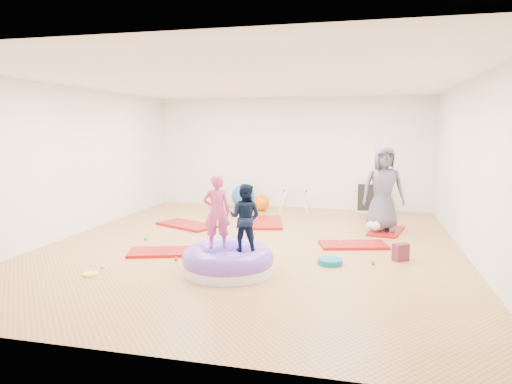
# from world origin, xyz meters

# --- Properties ---
(room) EXTENTS (7.01, 8.01, 2.81)m
(room) POSITION_xyz_m (0.00, 0.00, 1.40)
(room) COLOR #C39041
(room) RESTS_ON ground
(gym_mat_front_left) EXTENTS (1.27, 0.90, 0.05)m
(gym_mat_front_left) POSITION_xyz_m (-1.27, -0.83, 0.02)
(gym_mat_front_left) COLOR #A00402
(gym_mat_front_left) RESTS_ON ground
(gym_mat_mid_left) EXTENTS (1.41, 1.10, 0.05)m
(gym_mat_mid_left) POSITION_xyz_m (-1.70, 1.20, 0.03)
(gym_mat_mid_left) COLOR #A00402
(gym_mat_mid_left) RESTS_ON ground
(gym_mat_center_back) EXTENTS (0.94, 1.42, 0.05)m
(gym_mat_center_back) POSITION_xyz_m (-0.15, 1.84, 0.03)
(gym_mat_center_back) COLOR #A00402
(gym_mat_center_back) RESTS_ON ground
(gym_mat_right) EXTENTS (1.24, 0.84, 0.05)m
(gym_mat_right) POSITION_xyz_m (1.72, 0.36, 0.02)
(gym_mat_right) COLOR #A00402
(gym_mat_right) RESTS_ON ground
(gym_mat_rear_right) EXTENTS (0.78, 1.17, 0.04)m
(gym_mat_rear_right) POSITION_xyz_m (2.32, 1.62, 0.02)
(gym_mat_rear_right) COLOR #A00402
(gym_mat_rear_right) RESTS_ON ground
(inflatable_cushion) EXTENTS (1.30, 1.30, 0.41)m
(inflatable_cushion) POSITION_xyz_m (0.03, -1.51, 0.16)
(inflatable_cushion) COLOR white
(inflatable_cushion) RESTS_ON ground
(child_pink) EXTENTS (0.45, 0.37, 1.06)m
(child_pink) POSITION_xyz_m (-0.14, -1.48, 0.91)
(child_pink) COLOR #D04475
(child_pink) RESTS_ON inflatable_cushion
(child_navy) EXTENTS (0.50, 0.42, 0.95)m
(child_navy) POSITION_xyz_m (0.28, -1.53, 0.85)
(child_navy) COLOR black
(child_navy) RESTS_ON inflatable_cushion
(adult_caregiver) EXTENTS (0.89, 0.66, 1.65)m
(adult_caregiver) POSITION_xyz_m (2.23, 1.58, 0.87)
(adult_caregiver) COLOR #514F60
(adult_caregiver) RESTS_ON gym_mat_rear_right
(infant) EXTENTS (0.37, 0.37, 0.22)m
(infant) POSITION_xyz_m (2.11, 1.44, 0.16)
(infant) COLOR #A3D7F5
(infant) RESTS_ON gym_mat_rear_right
(ball_pit_balls) EXTENTS (4.08, 4.02, 0.06)m
(ball_pit_balls) POSITION_xyz_m (-0.26, -0.38, 0.03)
(ball_pit_balls) COLOR green
(ball_pit_balls) RESTS_ON ground
(exercise_ball_blue) EXTENTS (0.60, 0.60, 0.60)m
(exercise_ball_blue) POSITION_xyz_m (-1.13, 3.60, 0.30)
(exercise_ball_blue) COLOR blue
(exercise_ball_blue) RESTS_ON ground
(exercise_ball_orange) EXTENTS (0.40, 0.40, 0.40)m
(exercise_ball_orange) POSITION_xyz_m (-0.59, 3.31, 0.20)
(exercise_ball_orange) COLOR #DB5D00
(exercise_ball_orange) RESTS_ON ground
(infant_play_gym) EXTENTS (0.71, 0.68, 0.55)m
(infant_play_gym) POSITION_xyz_m (0.26, 3.29, 0.36)
(infant_play_gym) COLOR beige
(infant_play_gym) RESTS_ON ground
(cube_shelf) EXTENTS (0.75, 0.37, 0.75)m
(cube_shelf) POSITION_xyz_m (2.05, 3.79, 0.38)
(cube_shelf) COLOR beige
(cube_shelf) RESTS_ON ground
(balance_disc) EXTENTS (0.38, 0.38, 0.08)m
(balance_disc) POSITION_xyz_m (1.41, -0.80, 0.04)
(balance_disc) COLOR #076579
(balance_disc) RESTS_ON ground
(backpack) EXTENTS (0.27, 0.25, 0.27)m
(backpack) POSITION_xyz_m (2.45, -0.36, 0.13)
(backpack) COLOR maroon
(backpack) RESTS_ON ground
(yellow_toy) EXTENTS (0.22, 0.22, 0.03)m
(yellow_toy) POSITION_xyz_m (-1.79, -2.11, 0.02)
(yellow_toy) COLOR #FFF72C
(yellow_toy) RESTS_ON ground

